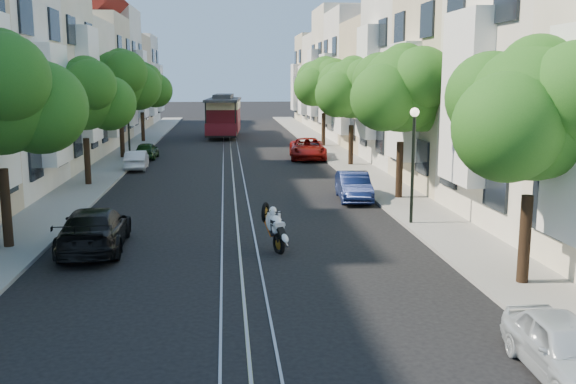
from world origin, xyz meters
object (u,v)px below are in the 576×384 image
object	(u,v)px
tree_w_c	(120,82)
cable_car	(224,114)
tree_e_d	(325,84)
lamp_west	(128,119)
tree_w_d	(142,87)
lamp_east	(413,148)
tree_e_c	(353,90)
parked_car_w_far	(147,150)
tree_e_a	(536,116)
tree_e_b	(403,92)
sportbike_rider	(274,225)
parked_car_e_mid	(354,186)
parked_car_w_near	(95,229)
parked_car_e_near	(565,348)
parked_car_w_mid	(137,160)
parked_car_e_far	(308,149)
tree_w_b	(85,97)

from	to	relation	value
tree_w_c	cable_car	xyz separation A→B (m)	(6.64, 15.53, -2.99)
tree_e_d	lamp_west	size ratio (longest dim) A/B	1.65
tree_w_d	lamp_west	world-z (taller)	tree_w_d
tree_e_d	lamp_east	world-z (taller)	tree_e_d
tree_e_c	lamp_east	bearing A→B (deg)	-93.44
tree_e_d	parked_car_w_far	xyz separation A→B (m)	(-12.86, -6.18, -4.31)
tree_e_a	tree_e_b	size ratio (longest dim) A/B	0.94
tree_e_a	tree_e_d	distance (m)	34.00
sportbike_rider	parked_car_e_mid	distance (m)	8.98
lamp_west	parked_car_w_far	size ratio (longest dim) A/B	1.26
tree_w_c	parked_car_w_far	size ratio (longest dim) A/B	2.15
tree_e_a	tree_e_c	world-z (taller)	tree_e_c
parked_car_e_mid	parked_car_w_near	size ratio (longest dim) A/B	0.80
tree_e_c	parked_car_e_near	size ratio (longest dim) A/B	1.98
tree_e_b	tree_e_d	distance (m)	22.00
cable_car	parked_car_w_far	distance (m)	16.59
cable_car	parked_car_w_mid	world-z (taller)	cable_car
tree_w_d	tree_e_d	bearing A→B (deg)	-19.15
tree_e_c	sportbike_rider	bearing A→B (deg)	-108.19
tree_w_d	parked_car_w_mid	world-z (taller)	tree_w_d
tree_e_c	parked_car_e_near	world-z (taller)	tree_e_c
lamp_west	parked_car_w_mid	size ratio (longest dim) A/B	1.22
tree_e_d	parked_car_e_near	size ratio (longest dim) A/B	2.08
lamp_west	parked_car_e_far	distance (m)	11.66
tree_e_b	lamp_east	distance (m)	5.41
tree_e_d	parked_car_e_near	distance (m)	39.25
lamp_east	sportbike_rider	bearing A→B (deg)	-151.35
tree_e_d	parked_car_e_far	world-z (taller)	tree_e_d
tree_w_b	tree_e_a	bearing A→B (deg)	-49.73
tree_e_b	parked_car_e_near	bearing A→B (deg)	-95.59
parked_car_w_near	parked_car_e_far	bearing A→B (deg)	-115.96
tree_w_b	tree_w_c	bearing A→B (deg)	90.00
sportbike_rider	parked_car_w_mid	size ratio (longest dim) A/B	0.49
tree_w_b	tree_w_c	world-z (taller)	tree_w_c
tree_w_c	lamp_west	size ratio (longest dim) A/B	1.71
tree_w_d	lamp_west	size ratio (longest dim) A/B	1.57
tree_e_b	tree_e_d	size ratio (longest dim) A/B	0.98
parked_car_w_mid	tree_e_c	bearing A→B (deg)	177.97
parked_car_w_far	tree_e_c	bearing A→B (deg)	161.04
tree_e_b	tree_w_d	distance (m)	30.60
lamp_east	sportbike_rider	world-z (taller)	lamp_east
tree_e_d	parked_car_w_mid	bearing A→B (deg)	-139.00
parked_car_w_mid	tree_w_b	bearing A→B (deg)	72.34
lamp_east	parked_car_e_near	xyz separation A→B (m)	(-0.70, -12.00, -2.28)
lamp_west	parked_car_e_near	size ratio (longest dim) A/B	1.26
tree_w_b	lamp_west	distance (m)	8.22
tree_e_a	tree_e_d	xyz separation A→B (m)	(0.00, 34.00, 0.47)
parked_car_e_near	parked_car_w_near	world-z (taller)	parked_car_w_near
tree_w_b	lamp_east	world-z (taller)	tree_w_b
sportbike_rider	parked_car_w_mid	world-z (taller)	sportbike_rider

